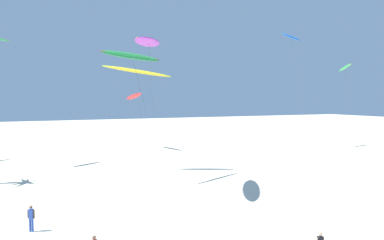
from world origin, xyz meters
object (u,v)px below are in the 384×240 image
flying_kite_6 (134,96)px  flying_kite_8 (291,37)px  flying_kite_7 (148,42)px  flying_kite_0 (345,68)px  flying_kite_1 (132,56)px  flying_kite_4 (137,71)px  person_mid_field (31,217)px

flying_kite_6 → flying_kite_8: 30.09m
flying_kite_6 → flying_kite_7: flying_kite_7 is taller
flying_kite_0 → flying_kite_8: bearing=82.7°
flying_kite_1 → flying_kite_7: bearing=-89.4°
flying_kite_1 → flying_kite_8: bearing=23.2°
flying_kite_4 → flying_kite_6: bearing=76.1°
flying_kite_8 → person_mid_field: size_ratio=11.82×
flying_kite_8 → flying_kite_6: bearing=160.6°
flying_kite_0 → flying_kite_4: flying_kite_0 is taller
flying_kite_7 → flying_kite_8: bearing=30.8°
flying_kite_7 → flying_kite_1: bearing=90.6°
flying_kite_1 → flying_kite_7: flying_kite_7 is taller
flying_kite_7 → person_mid_field: bearing=-149.6°
flying_kite_6 → flying_kite_8: (26.54, -9.34, 10.67)m
flying_kite_0 → flying_kite_7: bearing=-169.3°
flying_kite_4 → flying_kite_8: 33.40m
flying_kite_0 → flying_kite_1: size_ratio=1.01×
flying_kite_4 → person_mid_field: bearing=-126.0°
flying_kite_6 → flying_kite_8: bearing=-19.4°
flying_kite_7 → flying_kite_8: (32.91, 19.62, 5.96)m
flying_kite_0 → flying_kite_7: (-31.16, -5.86, 0.66)m
flying_kite_0 → flying_kite_4: size_ratio=1.07×
flying_kite_6 → person_mid_field: (-16.41, -34.84, -8.33)m
person_mid_field → flying_kite_8: bearing=30.7°
flying_kite_6 → flying_kite_7: (-6.37, -28.96, 4.70)m
flying_kite_1 → person_mid_field: 19.56m
flying_kite_0 → flying_kite_6: flying_kite_0 is taller
flying_kite_0 → flying_kite_4: (-29.38, 4.52, -1.16)m
flying_kite_1 → flying_kite_8: 36.47m
flying_kite_6 → flying_kite_7: size_ratio=0.87×
flying_kite_4 → flying_kite_0: bearing=-8.8°
person_mid_field → flying_kite_1: bearing=48.8°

